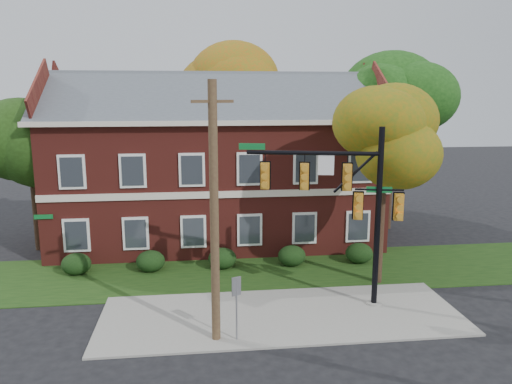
{
  "coord_description": "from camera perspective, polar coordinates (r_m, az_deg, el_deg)",
  "views": [
    {
      "loc": [
        -3.13,
        -16.91,
        8.53
      ],
      "look_at": [
        -0.76,
        3.0,
        4.58
      ],
      "focal_mm": 35.0,
      "sensor_mm": 36.0,
      "label": 1
    }
  ],
  "objects": [
    {
      "name": "hedge_right",
      "position": [
        25.36,
        4.12,
        -7.28
      ],
      "size": [
        1.4,
        1.26,
        1.05
      ],
      "primitive_type": "ellipsoid",
      "color": "black",
      "rests_on": "ground"
    },
    {
      "name": "utility_pole",
      "position": [
        16.76,
        -4.79,
        -2.59
      ],
      "size": [
        1.39,
        0.41,
        9.0
      ],
      "rotation": [
        0.0,
        0.0,
        0.23
      ],
      "color": "#493022",
      "rests_on": "ground"
    },
    {
      "name": "hedge_far_right",
      "position": [
        26.23,
        11.7,
        -6.86
      ],
      "size": [
        1.4,
        1.26,
        1.05
      ],
      "primitive_type": "ellipsoid",
      "color": "black",
      "rests_on": "ground"
    },
    {
      "name": "hedge_center",
      "position": [
        24.96,
        -3.87,
        -7.58
      ],
      "size": [
        1.4,
        1.26,
        1.05
      ],
      "primitive_type": "ellipsoid",
      "color": "black",
      "rests_on": "ground"
    },
    {
      "name": "apartment_building",
      "position": [
        29.11,
        -4.53,
        4.13
      ],
      "size": [
        18.8,
        8.8,
        9.74
      ],
      "color": "maroon",
      "rests_on": "ground"
    },
    {
      "name": "grass_strip",
      "position": [
        24.64,
        0.94,
        -9.05
      ],
      "size": [
        30.0,
        6.0,
        0.04
      ],
      "primitive_type": "cube",
      "color": "#193811",
      "rests_on": "ground"
    },
    {
      "name": "sign_post",
      "position": [
        17.58,
        -2.25,
        -12.02
      ],
      "size": [
        0.33,
        0.18,
        2.38
      ],
      "rotation": [
        0.0,
        0.0,
        0.41
      ],
      "color": "slate",
      "rests_on": "ground"
    },
    {
      "name": "tree_near_right",
      "position": [
        22.47,
        15.14,
        6.01
      ],
      "size": [
        4.5,
        4.25,
        8.58
      ],
      "color": "black",
      "rests_on": "ground"
    },
    {
      "name": "tree_right_rear",
      "position": [
        32.23,
        16.18,
        9.99
      ],
      "size": [
        6.3,
        5.95,
        10.62
      ],
      "color": "black",
      "rests_on": "ground"
    },
    {
      "name": "hedge_far_left",
      "position": [
        25.62,
        -19.85,
        -7.75
      ],
      "size": [
        1.4,
        1.26,
        1.05
      ],
      "primitive_type": "ellipsoid",
      "color": "black",
      "rests_on": "ground"
    },
    {
      "name": "ground",
      "position": [
        19.2,
        3.43,
        -15.25
      ],
      "size": [
        120.0,
        120.0,
        0.0
      ],
      "primitive_type": "plane",
      "color": "black",
      "rests_on": "ground"
    },
    {
      "name": "tree_left_rear",
      "position": [
        29.11,
        -24.12,
        6.54
      ],
      "size": [
        5.4,
        5.1,
        8.88
      ],
      "color": "black",
      "rests_on": "ground"
    },
    {
      "name": "tree_far_rear",
      "position": [
        36.79,
        -3.0,
        11.63
      ],
      "size": [
        6.84,
        6.46,
        11.52
      ],
      "color": "black",
      "rests_on": "ground"
    },
    {
      "name": "hedge_left",
      "position": [
        25.05,
        -11.96,
        -7.74
      ],
      "size": [
        1.4,
        1.26,
        1.05
      ],
      "primitive_type": "ellipsoid",
      "color": "black",
      "rests_on": "ground"
    },
    {
      "name": "traffic_signal",
      "position": [
        19.98,
        10.13,
        -0.57
      ],
      "size": [
        6.41,
        1.65,
        7.3
      ],
      "rotation": [
        0.0,
        0.0,
        -0.23
      ],
      "color": "gray",
      "rests_on": "ground"
    },
    {
      "name": "sidewalk",
      "position": [
        20.07,
        2.91,
        -13.89
      ],
      "size": [
        14.0,
        5.0,
        0.08
      ],
      "primitive_type": "cube",
      "color": "gray",
      "rests_on": "ground"
    }
  ]
}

